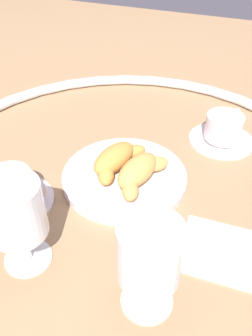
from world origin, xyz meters
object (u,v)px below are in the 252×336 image
object	(u,v)px
pastry_plate	(126,176)
juice_glass_left	(16,213)
croissant_large	(116,158)
folded_napkin	(219,250)
coffee_cup_far	(223,130)
juice_glass_right	(150,255)
coffee_cup_near	(12,191)
croissant_small	(139,172)

from	to	relation	value
pastry_plate	juice_glass_left	bearing A→B (deg)	-16.98
croissant_large	folded_napkin	distance (m)	0.24
pastry_plate	coffee_cup_far	bearing A→B (deg)	145.07
croissant_large	juice_glass_right	size ratio (longest dim) A/B	0.95
coffee_cup_near	juice_glass_right	distance (m)	0.29
coffee_cup_near	folded_napkin	distance (m)	0.34
pastry_plate	coffee_cup_near	xyz separation A→B (m)	(0.12, -0.15, 0.02)
coffee_cup_far	folded_napkin	world-z (taller)	coffee_cup_far
croissant_small	coffee_cup_far	world-z (taller)	same
pastry_plate	juice_glass_right	distance (m)	0.25
pastry_plate	croissant_small	world-z (taller)	croissant_small
juice_glass_right	pastry_plate	bearing A→B (deg)	-151.03
pastry_plate	croissant_small	distance (m)	0.04
pastry_plate	coffee_cup_far	world-z (taller)	coffee_cup_far
juice_glass_left	folded_napkin	xyz separation A→B (m)	(-0.12, 0.25, -0.09)
croissant_large	folded_napkin	world-z (taller)	croissant_large
croissant_large	croissant_small	xyz separation A→B (m)	(0.02, 0.05, 0.00)
juice_glass_right	coffee_cup_far	bearing A→B (deg)	176.94
coffee_cup_near	folded_napkin	size ratio (longest dim) A/B	1.24
croissant_large	coffee_cup_far	size ratio (longest dim) A/B	0.98
juice_glass_left	juice_glass_right	world-z (taller)	same
folded_napkin	coffee_cup_near	bearing A→B (deg)	-84.87
croissant_small	pastry_plate	bearing A→B (deg)	-110.33
croissant_small	juice_glass_left	bearing A→B (deg)	-24.89
croissant_large	coffee_cup_far	xyz separation A→B (m)	(-0.19, 0.16, -0.01)
croissant_large	folded_napkin	size ratio (longest dim) A/B	1.21
croissant_large	coffee_cup_near	world-z (taller)	same
croissant_small	juice_glass_left	distance (m)	0.23
pastry_plate	juice_glass_left	xyz separation A→B (m)	(0.21, -0.06, 0.08)
croissant_small	folded_napkin	bearing A→B (deg)	62.17
coffee_cup_far	folded_napkin	bearing A→B (deg)	9.65
croissant_large	coffee_cup_near	xyz separation A→B (m)	(0.13, -0.13, -0.01)
croissant_small	juice_glass_left	size ratio (longest dim) A/B	0.96
croissant_large	juice_glass_right	bearing A→B (deg)	32.35
juice_glass_right	folded_napkin	xyz separation A→B (m)	(-0.11, 0.07, -0.09)
croissant_small	juice_glass_right	size ratio (longest dim) A/B	0.96
juice_glass_left	juice_glass_right	bearing A→B (deg)	91.02
pastry_plate	croissant_large	bearing A→B (deg)	-112.30
croissant_large	croissant_small	bearing A→B (deg)	68.80
croissant_large	juice_glass_right	world-z (taller)	juice_glass_right
coffee_cup_near	coffee_cup_far	bearing A→B (deg)	137.86
coffee_cup_far	juice_glass_left	world-z (taller)	juice_glass_left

